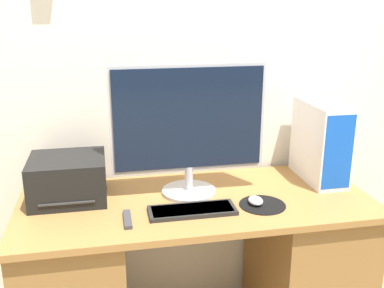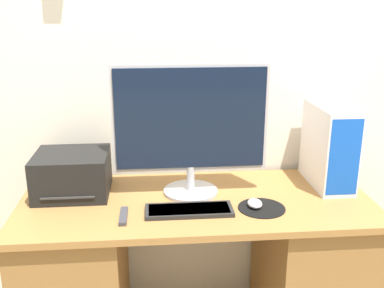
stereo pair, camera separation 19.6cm
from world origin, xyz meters
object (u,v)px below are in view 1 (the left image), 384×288
(printer, at_px, (68,179))
(remote_control, at_px, (128,219))
(monitor, at_px, (189,124))
(computer_tower, at_px, (321,142))
(keyboard, at_px, (192,210))
(mouse, at_px, (256,201))

(printer, relative_size, remote_control, 2.18)
(monitor, relative_size, computer_tower, 1.78)
(monitor, distance_m, keyboard, 0.39)
(keyboard, bearing_deg, monitor, 83.41)
(monitor, xyz_separation_m, remote_control, (-0.30, -0.24, -0.33))
(keyboard, relative_size, remote_control, 2.45)
(printer, bearing_deg, computer_tower, 0.25)
(keyboard, distance_m, remote_control, 0.28)
(mouse, bearing_deg, remote_control, -175.28)
(mouse, xyz_separation_m, computer_tower, (0.41, 0.23, 0.18))
(mouse, bearing_deg, computer_tower, 29.65)
(monitor, height_order, printer, monitor)
(keyboard, xyz_separation_m, printer, (-0.52, 0.25, 0.09))
(computer_tower, bearing_deg, keyboard, -160.11)
(monitor, distance_m, printer, 0.60)
(monitor, relative_size, keyboard, 1.88)
(mouse, xyz_separation_m, printer, (-0.81, 0.23, 0.08))
(monitor, distance_m, remote_control, 0.50)
(keyboard, height_order, computer_tower, computer_tower)
(keyboard, height_order, mouse, mouse)
(computer_tower, bearing_deg, mouse, -150.35)
(mouse, relative_size, printer, 0.25)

